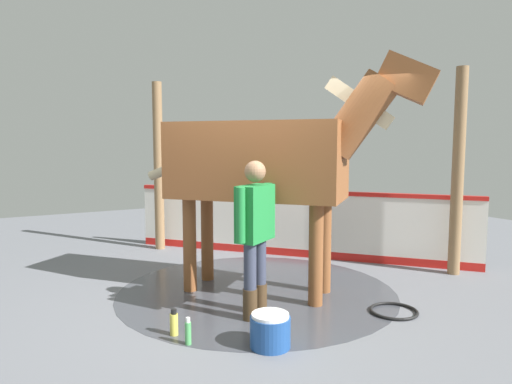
{
  "coord_description": "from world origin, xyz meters",
  "views": [
    {
      "loc": [
        -2.42,
        -4.57,
        1.79
      ],
      "look_at": [
        0.02,
        -0.15,
        1.26
      ],
      "focal_mm": 32.39,
      "sensor_mm": 36.0,
      "label": 1
    }
  ],
  "objects": [
    {
      "name": "ground_plane",
      "position": [
        0.0,
        0.0,
        -0.01
      ],
      "size": [
        16.0,
        16.0,
        0.02
      ],
      "primitive_type": "cube",
      "color": "slate"
    },
    {
      "name": "wet_patch",
      "position": [
        0.23,
        0.21,
        0.0
      ],
      "size": [
        3.36,
        3.36,
        0.0
      ],
      "primitive_type": "cylinder",
      "color": "#42444C",
      "rests_on": "ground"
    },
    {
      "name": "barrier_wall",
      "position": [
        1.62,
        1.45,
        0.49
      ],
      "size": [
        3.71,
        4.15,
        1.06
      ],
      "color": "white",
      "rests_on": "ground"
    },
    {
      "name": "roof_post_near",
      "position": [
        2.98,
        -0.45,
        1.4
      ],
      "size": [
        0.16,
        0.16,
        2.81
      ],
      "primitive_type": "cylinder",
      "color": "olive",
      "rests_on": "ground"
    },
    {
      "name": "roof_post_far",
      "position": [
        -0.11,
        3.01,
        1.4
      ],
      "size": [
        0.16,
        0.16,
        2.81
      ],
      "primitive_type": "cylinder",
      "color": "olive",
      "rests_on": "ground"
    },
    {
      "name": "horse",
      "position": [
        0.32,
        0.11,
        1.6
      ],
      "size": [
        2.45,
        2.71,
        2.75
      ],
      "rotation": [
        0.0,
        0.0,
        -0.84
      ],
      "color": "brown",
      "rests_on": "ground"
    },
    {
      "name": "handler",
      "position": [
        -0.18,
        -0.5,
        0.93
      ],
      "size": [
        0.57,
        0.44,
        1.62
      ],
      "rotation": [
        0.0,
        0.0,
        2.13
      ],
      "color": "#47331E",
      "rests_on": "ground"
    },
    {
      "name": "wash_bucket",
      "position": [
        -0.42,
        -1.21,
        0.15
      ],
      "size": [
        0.36,
        0.36,
        0.3
      ],
      "color": "#1E478C",
      "rests_on": "ground"
    },
    {
      "name": "bottle_shampoo",
      "position": [
        -1.08,
        -0.55,
        0.12
      ],
      "size": [
        0.08,
        0.08,
        0.25
      ],
      "color": "#D8CC4C",
      "rests_on": "ground"
    },
    {
      "name": "bottle_spray",
      "position": [
        -1.04,
        -0.81,
        0.12
      ],
      "size": [
        0.06,
        0.06,
        0.25
      ],
      "color": "#4CA559",
      "rests_on": "ground"
    },
    {
      "name": "hose_coil",
      "position": [
        1.16,
        -1.13,
        0.02
      ],
      "size": [
        0.51,
        0.51,
        0.03
      ],
      "primitive_type": "torus",
      "color": "black",
      "rests_on": "ground"
    }
  ]
}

